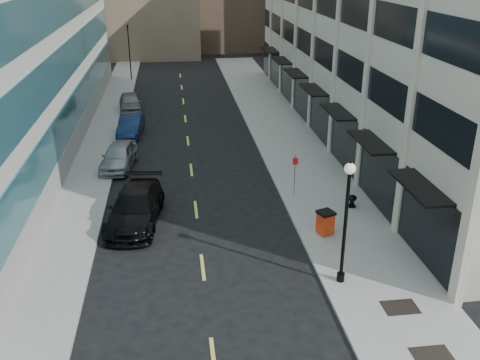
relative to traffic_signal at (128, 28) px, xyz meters
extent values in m
cube|color=gray|center=(13.00, -28.00, -5.64)|extent=(5.00, 80.00, 0.15)
cube|color=gray|center=(-1.00, -28.00, -5.64)|extent=(3.00, 80.00, 0.15)
cube|color=beige|center=(22.50, -21.00, 3.28)|extent=(14.00, 46.00, 18.00)
cube|color=black|center=(15.52, -21.00, -3.72)|extent=(0.18, 46.00, 3.60)
cube|color=black|center=(15.53, -21.00, 0.78)|extent=(0.12, 46.00, 1.80)
cube|color=black|center=(15.53, -21.00, 4.28)|extent=(0.12, 46.00, 1.80)
cube|color=beige|center=(15.50, -38.00, 3.28)|extent=(0.35, 0.60, 18.00)
cube|color=beige|center=(15.50, -32.00, 3.28)|extent=(0.35, 0.60, 18.00)
cube|color=beige|center=(15.50, -26.00, 3.28)|extent=(0.35, 0.60, 18.00)
cube|color=beige|center=(15.50, -20.00, 3.28)|extent=(0.35, 0.60, 18.00)
cube|color=beige|center=(15.50, -14.00, 3.28)|extent=(0.35, 0.60, 18.00)
cube|color=beige|center=(15.50, -8.00, 3.28)|extent=(0.35, 0.60, 18.00)
cube|color=black|center=(14.85, -41.00, -1.82)|extent=(1.30, 4.00, 0.12)
cube|color=black|center=(14.85, -35.00, -1.82)|extent=(1.30, 4.00, 0.12)
cube|color=black|center=(14.85, -29.00, -1.82)|extent=(1.30, 4.00, 0.12)
cube|color=black|center=(14.85, -23.00, -1.82)|extent=(1.30, 4.00, 0.12)
cube|color=black|center=(14.85, -17.00, -1.82)|extent=(1.30, 4.00, 0.12)
cube|color=black|center=(14.85, -11.00, -1.82)|extent=(1.30, 4.00, 0.12)
cube|color=black|center=(14.85, -5.00, -1.82)|extent=(1.30, 4.00, 0.12)
cube|color=gray|center=(-2.46, -21.00, -4.82)|extent=(0.20, 46.00, 1.80)
cube|color=#336C77|center=(-2.47, -21.00, -2.72)|extent=(0.14, 45.60, 2.40)
cube|color=#336C77|center=(-2.47, -21.00, 0.78)|extent=(0.14, 45.60, 2.40)
cube|color=#336C77|center=(-2.47, -21.00, 4.28)|extent=(0.14, 45.60, 2.40)
cube|color=black|center=(13.10, -47.00, -5.56)|extent=(1.40, 1.00, 0.01)
cube|color=black|center=(13.10, -44.20, -5.56)|extent=(1.40, 1.00, 0.01)
cube|color=#D8CC4C|center=(5.50, -46.00, -5.71)|extent=(0.15, 2.20, 0.01)
cube|color=#D8CC4C|center=(5.50, -40.00, -5.71)|extent=(0.15, 2.20, 0.01)
cube|color=#D8CC4C|center=(5.50, -34.00, -5.71)|extent=(0.15, 2.20, 0.01)
cube|color=#D8CC4C|center=(5.50, -28.00, -5.71)|extent=(0.15, 2.20, 0.01)
cube|color=#D8CC4C|center=(5.50, -22.00, -5.71)|extent=(0.15, 2.20, 0.01)
cube|color=#D8CC4C|center=(5.50, -16.00, -5.71)|extent=(0.15, 2.20, 0.01)
cube|color=#D8CC4C|center=(5.50, -10.00, -5.71)|extent=(0.15, 2.20, 0.01)
cube|color=#D8CC4C|center=(5.50, -4.00, -5.71)|extent=(0.15, 2.20, 0.01)
cube|color=#D8CC4C|center=(5.50, 2.00, -5.71)|extent=(0.15, 2.20, 0.01)
cylinder|color=black|center=(0.00, 0.00, -2.72)|extent=(0.12, 0.12, 6.00)
imported|color=black|center=(0.00, 0.00, 0.27)|extent=(0.66, 0.66, 1.98)
imported|color=black|center=(2.30, -35.18, -4.83)|extent=(3.25, 6.39, 1.78)
imported|color=#92969A|center=(0.79, -27.00, -4.90)|extent=(2.57, 5.03, 1.64)
imported|color=#112243|center=(1.15, -20.00, -4.94)|extent=(2.02, 4.83, 1.55)
imported|color=slate|center=(0.70, -13.00, -4.89)|extent=(2.37, 5.00, 1.65)
cube|color=red|center=(11.77, -37.88, -4.97)|extent=(0.86, 0.86, 1.08)
cube|color=black|center=(11.77, -37.88, -4.40)|extent=(0.97, 0.97, 0.13)
cylinder|color=black|center=(11.56, -37.52, -5.45)|extent=(0.06, 0.24, 0.24)
cylinder|color=black|center=(11.99, -37.52, -5.45)|extent=(0.06, 0.24, 0.24)
cylinder|color=black|center=(11.30, -42.07, -5.38)|extent=(0.34, 0.34, 0.38)
cylinder|color=black|center=(11.30, -42.07, -2.95)|extent=(0.15, 0.15, 4.82)
sphere|color=silver|center=(11.30, -42.07, -0.38)|extent=(0.46, 0.46, 0.46)
cone|color=black|center=(11.30, -42.07, -0.12)|extent=(0.13, 0.13, 0.19)
cylinder|color=slate|center=(11.25, -33.16, -4.32)|extent=(0.05, 0.05, 2.50)
cube|color=red|center=(11.25, -33.18, -3.43)|extent=(0.29, 0.06, 0.40)
cube|color=black|center=(14.10, -35.04, -5.51)|extent=(0.42, 0.42, 0.11)
cylinder|color=black|center=(14.10, -35.04, -5.29)|extent=(0.24, 0.24, 0.36)
ellipsoid|color=black|center=(14.10, -35.04, -5.04)|extent=(0.51, 0.51, 0.36)
camera|label=1|loc=(4.55, -60.84, 7.36)|focal=40.00mm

